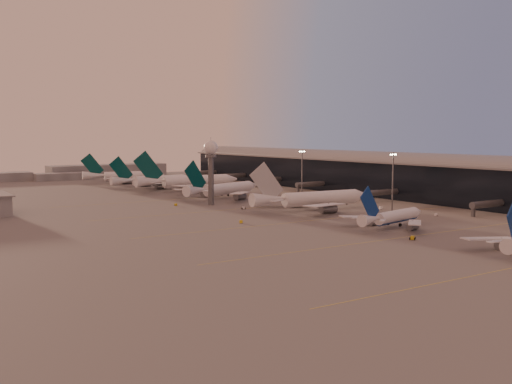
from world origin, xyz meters
TOP-DOWN VIEW (x-y plane):
  - ground at (0.00, 0.00)m, footprint 700.00×700.00m
  - taxiway_markings at (30.00, 56.00)m, footprint 180.00×185.25m
  - terminal at (107.88, 110.09)m, footprint 57.00×362.00m
  - radar_tower at (5.00, 120.00)m, footprint 6.40×6.40m
  - mast_b at (55.00, 55.00)m, footprint 3.60×0.56m
  - mast_c at (50.00, 110.00)m, footprint 3.60×0.56m
  - mast_d at (48.00, 200.00)m, footprint 3.60×0.56m
  - distant_horizon at (2.62, 325.14)m, footprint 165.00×37.50m
  - narrowbody_mid at (24.97, 25.71)m, footprint 39.46×31.14m
  - widebody_white at (31.95, 78.53)m, footprint 60.67×48.46m
  - greentail_a at (23.96, 140.78)m, footprint 53.40×42.38m
  - greentail_b at (27.25, 186.03)m, footprint 64.70×52.21m
  - greentail_c at (17.72, 214.28)m, footprint 54.48×43.96m
  - greentail_d at (17.30, 260.97)m, footprint 54.77×43.85m
  - gsv_tug_mid at (12.22, 5.23)m, footprint 4.28×4.61m
  - gsv_truck_b at (61.86, 37.65)m, footprint 5.93×3.48m
  - gsv_truck_c at (-13.41, 64.01)m, footprint 5.25×5.31m
  - gsv_catering_b at (58.77, 64.96)m, footprint 6.00×3.76m
  - gsv_tug_far at (8.72, 97.94)m, footprint 2.76×3.78m
  - gsv_truck_d at (-10.49, 125.66)m, footprint 2.61×5.51m

SIDE VIEW (x-z plane):
  - ground at x=0.00m, z-range 0.00..0.00m
  - taxiway_markings at x=30.00m, z-range 0.00..0.02m
  - gsv_tug_far at x=8.72m, z-range 0.01..0.99m
  - gsv_tug_mid at x=12.22m, z-range 0.02..1.15m
  - gsv_truck_d at x=-10.49m, z-range 0.02..2.16m
  - gsv_truck_c at x=-13.41m, z-range 0.02..2.24m
  - gsv_truck_b at x=61.86m, z-range 0.02..2.28m
  - gsv_catering_b at x=58.77m, z-range 0.00..4.56m
  - narrowbody_mid at x=24.97m, z-range -4.66..10.99m
  - greentail_c at x=17.72m, z-range -6.40..13.38m
  - greentail_d at x=17.30m, z-range -6.49..13.57m
  - greentail_a at x=23.96m, z-range -6.55..13.70m
  - widebody_white at x=31.95m, z-range -6.97..14.37m
  - distant_horizon at x=2.62m, z-range -0.61..8.39m
  - greentail_b at x=27.25m, z-range -7.60..15.89m
  - terminal at x=107.88m, z-range -1.00..22.04m
  - mast_b at x=55.00m, z-range 1.24..26.24m
  - mast_c at x=50.00m, z-range 1.24..26.24m
  - mast_d at x=48.00m, z-range 1.24..26.24m
  - radar_tower at x=5.00m, z-range 5.40..36.50m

